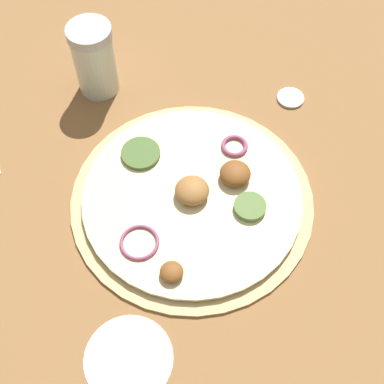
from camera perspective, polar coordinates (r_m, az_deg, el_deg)
name	(u,v)px	position (r m, az deg, el deg)	size (l,w,h in m)	color
ground_plane	(192,200)	(0.59, 0.00, -0.90)	(3.00, 3.00, 0.00)	olive
pizza	(193,197)	(0.59, 0.06, -0.53)	(0.27, 0.27, 0.03)	#D6B77A
spice_jar	(94,59)	(0.67, -10.37, 13.77)	(0.05, 0.05, 0.09)	silver
loose_cap	(291,97)	(0.69, 10.48, 9.93)	(0.03, 0.03, 0.01)	#B2B2B7
flour_patch	(128,358)	(0.53, -6.80, -17.22)	(0.08, 0.08, 0.00)	white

